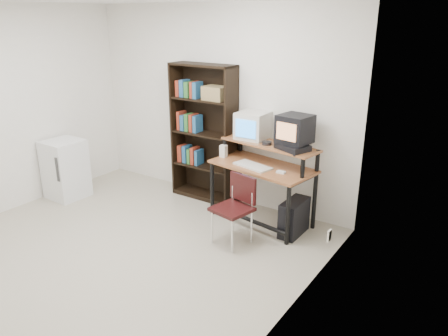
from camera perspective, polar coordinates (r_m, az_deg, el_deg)
The scene contains 17 objects.
floor at distance 4.97m, azimuth -14.35°, elevation -10.82°, with size 4.00×4.00×0.01m, color #B3AA94.
back_wall at distance 5.92m, azimuth -0.93°, elevation 8.24°, with size 4.00×0.01×2.60m, color silver.
right_wall at distance 3.28m, azimuth 7.94°, elevation -1.22°, with size 0.01×4.00×2.60m, color silver.
computer_desk at distance 5.29m, azimuth 5.17°, elevation -0.02°, with size 1.33×0.81×0.98m.
crt_monitor at distance 5.45m, azimuth 3.77°, elevation 5.51°, with size 0.37×0.38×0.34m.
vcr at distance 5.06m, azimuth 8.95°, elevation 2.67°, with size 0.36×0.26×0.08m, color black.
crt_tv at distance 5.06m, azimuth 9.23°, elevation 5.05°, with size 0.39×0.39×0.33m.
cd_spindle at distance 5.23m, azimuth 5.60°, elevation 3.19°, with size 0.12×0.12×0.05m, color #26262B.
keyboard at distance 5.20m, azimuth 3.75°, elevation 0.19°, with size 0.47×0.21×0.04m, color beige.
mousepad at distance 5.01m, azimuth 7.52°, elevation -0.87°, with size 0.22×0.18×0.01m, color black.
mouse at distance 5.03m, azimuth 7.45°, elevation -0.58°, with size 0.10×0.06×0.03m, color white.
desk_speaker at distance 5.53m, azimuth -0.07°, elevation 2.15°, with size 0.08×0.07×0.17m, color beige.
pc_tower at distance 5.19m, azimuth 9.13°, elevation -6.40°, with size 0.20×0.45×0.42m, color black.
school_chair at distance 4.86m, azimuth 1.58°, elevation -4.55°, with size 0.46×0.46×0.77m.
bookshelf at distance 5.95m, azimuth -2.56°, elevation 4.79°, with size 0.93×0.31×1.85m.
mini_fridge at distance 6.48m, azimuth -20.00°, elevation -0.13°, with size 0.50×0.51×0.82m.
wall_outlet at distance 4.66m, azimuth 13.58°, elevation -8.57°, with size 0.02×0.08×0.12m, color beige.
Camera 1 is at (3.31, -2.78, 2.44)m, focal length 35.00 mm.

